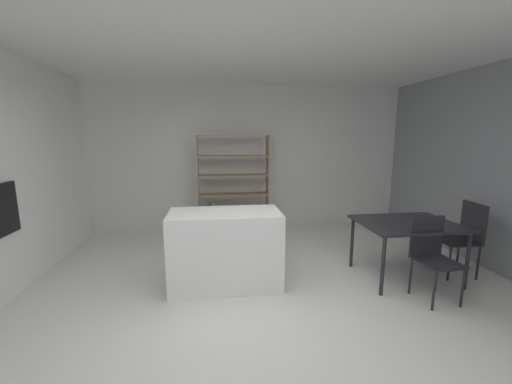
{
  "coord_description": "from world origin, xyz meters",
  "views": [
    {
      "loc": [
        -0.38,
        -2.96,
        1.82
      ],
      "look_at": [
        0.1,
        0.66,
        1.16
      ],
      "focal_mm": 21.79,
      "sensor_mm": 36.0,
      "label": 1
    }
  ],
  "objects_px": {
    "dining_table": "(407,227)",
    "dining_chair_near": "(432,251)",
    "open_bookshelf": "(232,186)",
    "kitchen_island": "(225,249)",
    "dining_chair_window_side": "(465,233)"
  },
  "relations": [
    {
      "from": "dining_table",
      "to": "dining_chair_near",
      "type": "distance_m",
      "value": 0.51
    },
    {
      "from": "dining_table",
      "to": "dining_chair_near",
      "type": "xyz_separation_m",
      "value": [
        -0.01,
        -0.49,
        -0.13
      ]
    },
    {
      "from": "open_bookshelf",
      "to": "dining_chair_near",
      "type": "bearing_deg",
      "value": -52.59
    },
    {
      "from": "dining_table",
      "to": "dining_chair_near",
      "type": "bearing_deg",
      "value": -90.66
    },
    {
      "from": "open_bookshelf",
      "to": "dining_chair_near",
      "type": "relative_size",
      "value": 2.0
    },
    {
      "from": "dining_table",
      "to": "dining_chair_near",
      "type": "height_order",
      "value": "dining_chair_near"
    },
    {
      "from": "kitchen_island",
      "to": "dining_chair_near",
      "type": "bearing_deg",
      "value": -13.99
    },
    {
      "from": "dining_chair_window_side",
      "to": "dining_table",
      "type": "bearing_deg",
      "value": -85.54
    },
    {
      "from": "dining_chair_window_side",
      "to": "dining_chair_near",
      "type": "xyz_separation_m",
      "value": [
        -0.82,
        -0.48,
        -0.03
      ]
    },
    {
      "from": "dining_chair_near",
      "to": "dining_table",
      "type": "bearing_deg",
      "value": 86.04
    },
    {
      "from": "kitchen_island",
      "to": "open_bookshelf",
      "type": "relative_size",
      "value": 0.72
    },
    {
      "from": "dining_chair_near",
      "to": "open_bookshelf",
      "type": "bearing_deg",
      "value": 124.12
    },
    {
      "from": "open_bookshelf",
      "to": "dining_table",
      "type": "xyz_separation_m",
      "value": [
        2.1,
        -2.25,
        -0.23
      ]
    },
    {
      "from": "open_bookshelf",
      "to": "dining_table",
      "type": "height_order",
      "value": "open_bookshelf"
    },
    {
      "from": "dining_table",
      "to": "dining_chair_window_side",
      "type": "relative_size",
      "value": 1.22
    }
  ]
}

